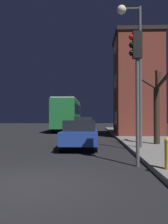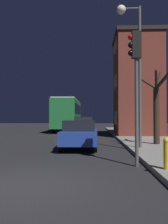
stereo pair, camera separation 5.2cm
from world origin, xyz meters
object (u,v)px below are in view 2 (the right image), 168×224
object	(u,v)px
bus	(68,113)
traffic_light	(136,70)
car_mid_lane	(84,126)
car_near_lane	(80,134)
streetlamp	(132,48)
fire_hydrant	(167,152)
bare_tree	(157,106)

from	to	relation	value
bus	traffic_light	bearing A→B (deg)	-78.04
traffic_light	car_mid_lane	world-z (taller)	traffic_light
bus	car_near_lane	world-z (taller)	bus
streetlamp	fire_hydrant	xyz separation A→B (m)	(0.18, -5.08, -4.39)
streetlamp	traffic_light	size ratio (longest dim) A/B	1.55
traffic_light	car_near_lane	size ratio (longest dim) A/B	1.02
traffic_light	bare_tree	distance (m)	5.90
bus	car_mid_lane	size ratio (longest dim) A/B	2.38
streetlamp	traffic_light	xyz separation A→B (m)	(-0.49, -3.87, -1.81)
car_near_lane	car_mid_lane	bearing A→B (deg)	90.86
traffic_light	car_near_lane	xyz separation A→B (m)	(-2.12, 4.71, -2.45)
streetlamp	bare_tree	xyz separation A→B (m)	(1.57, 1.57, -2.79)
streetlamp	fire_hydrant	distance (m)	6.72
traffic_light	bus	distance (m)	21.42
streetlamp	bus	distance (m)	17.99
bus	car_mid_lane	bearing A→B (deg)	-73.24
streetlamp	bare_tree	distance (m)	3.57
car_mid_lane	fire_hydrant	distance (m)	15.21
bare_tree	bus	xyz separation A→B (m)	(-6.50, 15.50, -0.08)
car_mid_lane	fire_hydrant	xyz separation A→B (m)	(2.93, -14.92, -0.22)
traffic_light	bus	bearing A→B (deg)	101.96
car_near_lane	bare_tree	bearing A→B (deg)	9.90
bare_tree	fire_hydrant	distance (m)	6.98
traffic_light	fire_hydrant	world-z (taller)	traffic_light
streetlamp	car_near_lane	size ratio (longest dim) A/B	1.58
fire_hydrant	car_near_lane	bearing A→B (deg)	115.26
car_near_lane	fire_hydrant	world-z (taller)	car_near_lane
streetlamp	bare_tree	bearing A→B (deg)	44.96
bare_tree	fire_hydrant	size ratio (longest dim) A/B	4.47
bus	fire_hydrant	xyz separation A→B (m)	(5.11, -22.15, -1.52)
car_mid_lane	bare_tree	bearing A→B (deg)	-62.39
traffic_light	car_near_lane	world-z (taller)	traffic_light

